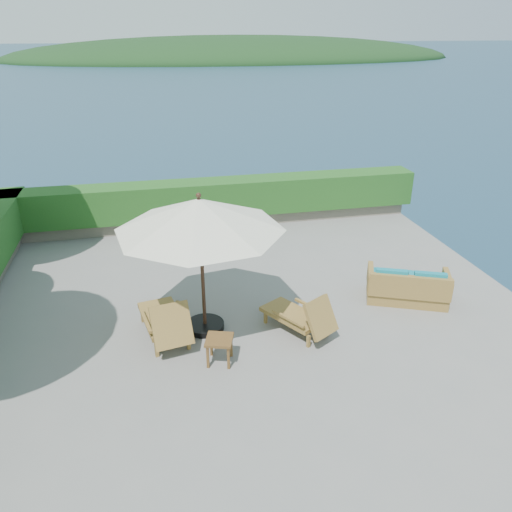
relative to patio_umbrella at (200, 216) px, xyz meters
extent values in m
plane|color=gray|center=(0.90, -0.02, -2.35)|extent=(12.00, 12.00, 0.00)
cube|color=#524B41|center=(0.90, -0.02, -3.90)|extent=(12.00, 12.00, 3.00)
plane|color=#17304A|center=(0.90, -0.02, -5.35)|extent=(600.00, 600.00, 0.00)
ellipsoid|color=black|center=(25.90, 139.98, -5.35)|extent=(126.00, 57.60, 12.60)
cube|color=gray|center=(0.90, 5.58, -2.17)|extent=(12.00, 0.60, 0.36)
cube|color=#144617|center=(0.90, 5.58, -1.50)|extent=(12.40, 0.90, 1.00)
cylinder|color=black|center=(0.00, 0.00, -2.29)|extent=(0.90, 0.90, 0.12)
cylinder|color=#341F13|center=(0.00, 0.00, -1.01)|extent=(0.08, 0.08, 2.68)
cone|color=beige|center=(0.00, 0.00, 0.03)|extent=(3.73, 3.73, 0.59)
sphere|color=#341F13|center=(0.00, 0.00, 0.38)|extent=(0.12, 0.12, 0.10)
cube|color=olive|center=(-0.96, -0.73, -2.22)|extent=(0.07, 0.07, 0.27)
cube|color=olive|center=(-0.38, -0.62, -2.22)|extent=(0.07, 0.07, 0.27)
cube|color=olive|center=(-1.19, 0.51, -2.22)|extent=(0.07, 0.07, 0.27)
cube|color=olive|center=(-0.61, 0.62, -2.22)|extent=(0.07, 0.07, 0.27)
cube|color=olive|center=(-0.81, 0.05, -2.04)|extent=(0.94, 1.48, 0.09)
cube|color=olive|center=(-0.66, -0.73, -1.74)|extent=(0.77, 0.57, 0.74)
cube|color=olive|center=(-1.12, -0.23, -1.88)|extent=(0.23, 0.89, 0.05)
cube|color=olive|center=(-0.41, -0.09, -1.88)|extent=(0.23, 0.89, 0.05)
cube|color=olive|center=(1.79, -1.04, -2.23)|extent=(0.08, 0.08, 0.25)
cube|color=olive|center=(2.25, -0.76, -2.23)|extent=(0.08, 0.08, 0.25)
cube|color=olive|center=(1.21, -0.06, -2.23)|extent=(0.08, 0.08, 0.25)
cube|color=olive|center=(1.66, 0.21, -2.23)|extent=(0.08, 0.08, 0.25)
cube|color=olive|center=(1.68, -0.33, -2.07)|extent=(1.17, 1.38, 0.09)
cube|color=olive|center=(2.04, -0.94, -1.80)|extent=(0.74, 0.66, 0.66)
cube|color=olive|center=(1.50, -0.66, -1.93)|extent=(0.46, 0.72, 0.05)
cube|color=olive|center=(2.05, -0.33, -1.93)|extent=(0.46, 0.72, 0.05)
cube|color=brown|center=(-0.10, -1.25, -2.13)|extent=(0.06, 0.06, 0.44)
cube|color=brown|center=(0.24, -1.36, -2.13)|extent=(0.06, 0.06, 0.44)
cube|color=brown|center=(0.01, -0.91, -2.13)|extent=(0.06, 0.06, 0.44)
cube|color=brown|center=(0.35, -1.01, -2.13)|extent=(0.06, 0.06, 0.44)
cube|color=brown|center=(0.13, -1.13, -1.89)|extent=(0.58, 0.58, 0.05)
cube|color=olive|center=(4.40, 0.21, -2.17)|extent=(1.86, 1.42, 0.37)
cube|color=olive|center=(4.25, -0.15, -1.84)|extent=(1.58, 0.77, 0.51)
cube|color=olive|center=(3.67, 0.52, -1.89)|extent=(0.43, 0.81, 0.42)
cube|color=olive|center=(5.13, -0.11, -1.89)|extent=(0.43, 0.81, 0.42)
cube|color=#127587|center=(4.07, 0.40, -1.90)|extent=(0.92, 0.89, 0.17)
cube|color=#127587|center=(4.78, 0.10, -1.90)|extent=(0.92, 0.89, 0.17)
cube|color=#127587|center=(3.93, 0.09, -1.69)|extent=(0.65, 0.37, 0.33)
cube|color=#127587|center=(4.64, -0.22, -1.69)|extent=(0.65, 0.37, 0.33)
camera|label=1|loc=(-0.79, -8.34, 3.06)|focal=35.00mm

